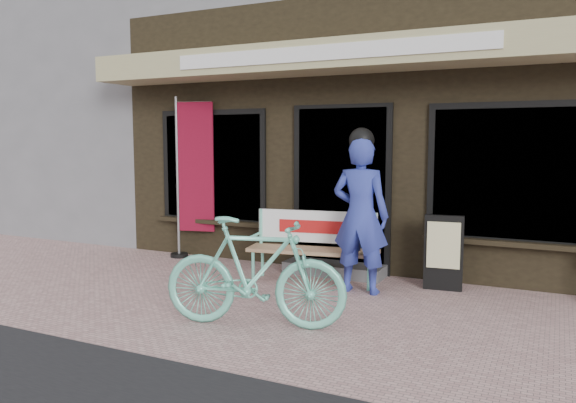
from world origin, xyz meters
The scene contains 8 objects.
ground centered at (0.00, 0.00, 0.00)m, with size 70.00×70.00×0.00m, color #C39895.
storefront centered at (0.00, 4.96, 2.99)m, with size 7.00×6.77×6.00m.
neighbor_left_near centered at (-8.50, 5.50, 3.20)m, with size 10.00×7.00×6.40m, color slate.
bench centered at (-0.10, 1.32, 0.51)m, with size 1.64×0.66×0.86m.
person centered at (0.56, 1.09, 0.92)m, with size 0.66×0.45×1.88m.
bicycle centered at (0.07, -0.49, 0.52)m, with size 0.49×1.72×1.03m, color #6CD2B5.
nobori_red centered at (-2.26, 1.84, 1.22)m, with size 0.70×0.31×2.37m.
menu_stand centered at (1.41, 1.59, 0.45)m, with size 0.44×0.14×0.88m.
Camera 1 is at (2.56, -4.94, 1.73)m, focal length 35.00 mm.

